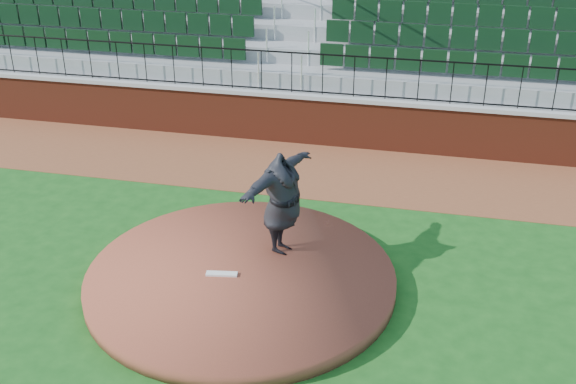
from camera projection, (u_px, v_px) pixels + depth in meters
The scene contains 9 objects.
ground at pixel (268, 301), 11.49m from camera, with size 90.00×90.00×0.00m, color #164F17.
warning_track at pixel (325, 170), 16.21m from camera, with size 34.00×3.20×0.01m, color brown.
field_wall at pixel (337, 122), 17.34m from camera, with size 34.00×0.35×1.20m, color maroon.
wall_cap at pixel (338, 97), 17.05m from camera, with size 34.00×0.45×0.10m, color #B7B7B7.
wall_railing at pixel (338, 76), 16.81m from camera, with size 34.00×0.05×1.00m, color black, non-canonical shape.
seating_stands at pixel (355, 30), 18.97m from camera, with size 34.00×5.10×4.60m, color gray, non-canonical shape.
pitchers_mound at pixel (241, 278), 11.89m from camera, with size 5.28×5.28×0.25m, color brown.
pitching_rubber at pixel (222, 274), 11.75m from camera, with size 0.53×0.13×0.04m, color white.
pitcher at pixel (282, 204), 12.04m from camera, with size 2.34×0.64×1.90m, color black.
Camera 1 is at (2.43, -9.18, 6.72)m, focal length 43.26 mm.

